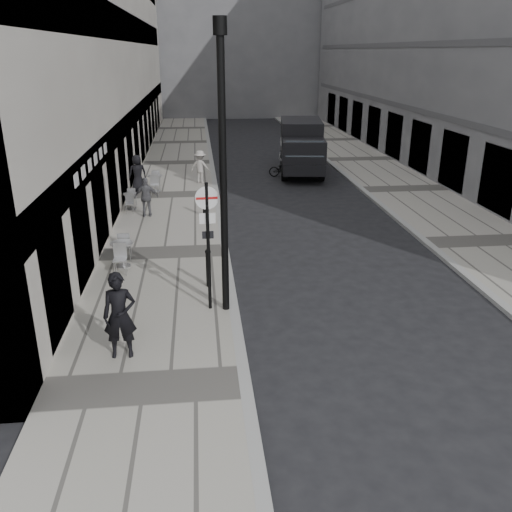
{
  "coord_description": "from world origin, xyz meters",
  "views": [
    {
      "loc": [
        -0.76,
        -6.48,
        6.3
      ],
      "look_at": [
        0.61,
        6.33,
        1.4
      ],
      "focal_mm": 38.0,
      "sensor_mm": 36.0,
      "label": 1
    }
  ],
  "objects_px": {
    "walking_man": "(120,316)",
    "panel_van": "(301,144)",
    "sign_post": "(208,230)",
    "lamppost": "(223,160)",
    "cyclist": "(284,164)"
  },
  "relations": [
    {
      "from": "walking_man",
      "to": "panel_van",
      "type": "xyz_separation_m",
      "value": [
        7.36,
        18.7,
        0.47
      ]
    },
    {
      "from": "panel_van",
      "to": "cyclist",
      "type": "bearing_deg",
      "value": -130.06
    },
    {
      "from": "walking_man",
      "to": "panel_van",
      "type": "relative_size",
      "value": 0.32
    },
    {
      "from": "cyclist",
      "to": "walking_man",
      "type": "bearing_deg",
      "value": -101.16
    },
    {
      "from": "lamppost",
      "to": "cyclist",
      "type": "bearing_deg",
      "value": 75.9
    },
    {
      "from": "sign_post",
      "to": "lamppost",
      "type": "height_order",
      "value": "lamppost"
    },
    {
      "from": "lamppost",
      "to": "cyclist",
      "type": "relative_size",
      "value": 4.02
    },
    {
      "from": "sign_post",
      "to": "panel_van",
      "type": "height_order",
      "value": "sign_post"
    },
    {
      "from": "sign_post",
      "to": "panel_van",
      "type": "bearing_deg",
      "value": 68.44
    },
    {
      "from": "walking_man",
      "to": "sign_post",
      "type": "distance_m",
      "value": 3.08
    },
    {
      "from": "lamppost",
      "to": "walking_man",
      "type": "bearing_deg",
      "value": -138.89
    },
    {
      "from": "lamppost",
      "to": "panel_van",
      "type": "distance_m",
      "value": 17.57
    },
    {
      "from": "walking_man",
      "to": "lamppost",
      "type": "distance_m",
      "value": 4.22
    },
    {
      "from": "walking_man",
      "to": "lamppost",
      "type": "xyz_separation_m",
      "value": [
        2.33,
        2.04,
        2.86
      ]
    },
    {
      "from": "sign_post",
      "to": "panel_van",
      "type": "distance_m",
      "value": 17.47
    }
  ]
}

